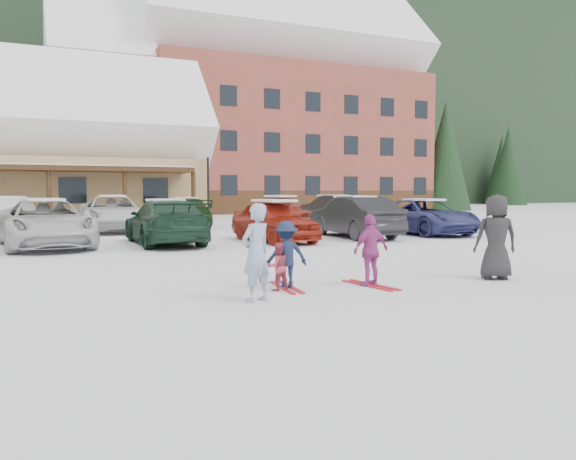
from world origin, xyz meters
name	(u,v)px	position (x,y,z in m)	size (l,w,h in m)	color
ground	(296,289)	(0.00, 0.00, 0.00)	(160.00, 160.00, 0.00)	white
forested_hillside	(62,78)	(0.00, 85.00, 19.00)	(300.00, 70.00, 38.00)	black
alpine_hotel	(260,114)	(14.27, 38.00, 8.63)	(31.48, 14.01, 21.48)	brown
lamp_post	(208,158)	(5.61, 24.91, 3.78)	(0.50, 0.25, 6.74)	black
conifer_1	(445,142)	(30.00, 32.00, 6.26)	(4.84, 4.84, 11.22)	black
conifer_3	(154,155)	(6.00, 44.00, 5.12)	(3.96, 3.96, 9.18)	black
conifer_4	(393,150)	(34.00, 46.00, 6.54)	(5.06, 5.06, 11.73)	black
adult_skier	(256,253)	(-1.05, -0.76, 0.79)	(0.58, 0.38, 1.58)	#8C9EC1
toddler_red	(278,267)	(-0.34, 0.02, 0.43)	(0.42, 0.33, 0.86)	#A93547
child_navy	(286,255)	(-0.10, 0.20, 0.61)	(0.79, 0.45, 1.22)	#15213F
skis_child_navy	(286,287)	(-0.10, 0.20, 0.01)	(0.20, 1.40, 0.03)	red
child_magenta	(371,250)	(1.42, -0.25, 0.67)	(0.78, 0.33, 1.34)	#AD3989
skis_child_magenta	(370,285)	(1.42, -0.25, 0.01)	(0.20, 1.40, 0.03)	red
bystander_dark	(496,237)	(4.14, -0.60, 0.85)	(0.83, 0.54, 1.70)	black
parked_car_2	(45,223)	(-3.97, 10.00, 0.76)	(2.51, 5.44, 1.51)	silver
parked_car_3	(165,222)	(-0.33, 9.50, 0.74)	(2.07, 5.08, 1.48)	#183525
parked_car_4	(274,221)	(3.35, 8.95, 0.72)	(1.70, 4.24, 1.44)	#A12515
parked_car_5	(355,217)	(6.84, 9.33, 0.78)	(1.65, 4.74, 1.56)	black
parked_car_6	(423,217)	(10.24, 9.55, 0.71)	(2.36, 5.12, 1.42)	navy
parked_car_9	(10,215)	(-5.23, 17.70, 0.75)	(1.60, 4.58, 1.51)	silver
parked_car_10	(112,214)	(-1.18, 16.35, 0.78)	(2.60, 5.63, 1.57)	silver
parked_car_11	(185,213)	(2.36, 17.69, 0.72)	(2.00, 4.93, 1.43)	black
parked_car_12	(280,211)	(6.93, 16.66, 0.76)	(1.80, 4.48, 1.53)	#973C29
parked_car_13	(333,209)	(10.45, 17.61, 0.77)	(1.62, 4.66, 1.53)	black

